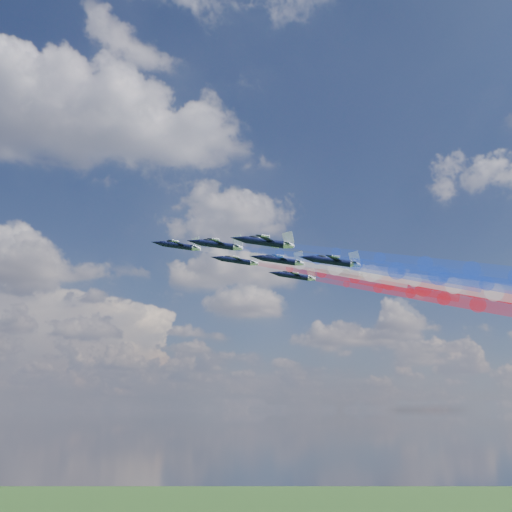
{
  "coord_description": "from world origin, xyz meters",
  "views": [
    {
      "loc": [
        -14.5,
        -114.51,
        130.16
      ],
      "look_at": [
        10.16,
        15.25,
        166.41
      ],
      "focal_mm": 39.54,
      "sensor_mm": 36.0,
      "label": 1
    }
  ],
  "objects": [
    {
      "name": "jet_lead",
      "position": [
        -8.38,
        23.76,
        170.46
      ],
      "size": [
        17.36,
        15.7,
        7.16
      ],
      "primitive_type": null,
      "rotation": [
        0.2,
        -0.08,
        1.18
      ],
      "color": "black"
    },
    {
      "name": "trail_lead",
      "position": [
        20.38,
        12.32,
        164.33
      ],
      "size": [
        48.87,
        23.37,
        14.76
      ],
      "primitive_type": null,
      "rotation": [
        0.2,
        -0.08,
        1.18
      ],
      "color": "white"
    },
    {
      "name": "jet_inner_left",
      "position": [
        -0.29,
        7.66,
        166.47
      ],
      "size": [
        17.36,
        15.7,
        7.16
      ],
      "primitive_type": null,
      "rotation": [
        0.2,
        -0.08,
        1.18
      ],
      "color": "black"
    },
    {
      "name": "trail_inner_left",
      "position": [
        28.48,
        -3.78,
        160.34
      ],
      "size": [
        48.87,
        23.37,
        14.76
      ],
      "primitive_type": null,
      "rotation": [
        0.2,
        -0.08,
        1.18
      ],
      "color": "blue"
    },
    {
      "name": "jet_inner_right",
      "position": [
        7.52,
        29.4,
        168.8
      ],
      "size": [
        17.36,
        15.7,
        7.16
      ],
      "primitive_type": null,
      "rotation": [
        0.2,
        -0.08,
        1.18
      ],
      "color": "black"
    },
    {
      "name": "trail_inner_right",
      "position": [
        36.29,
        17.96,
        162.67
      ],
      "size": [
        48.87,
        23.37,
        14.76
      ],
      "primitive_type": null,
      "rotation": [
        0.2,
        -0.08,
        1.18
      ],
      "color": "red"
    },
    {
      "name": "jet_outer_left",
      "position": [
        7.73,
        -7.17,
        163.15
      ],
      "size": [
        17.36,
        15.7,
        7.16
      ],
      "primitive_type": null,
      "rotation": [
        0.2,
        -0.08,
        1.18
      ],
      "color": "black"
    },
    {
      "name": "trail_outer_left",
      "position": [
        36.5,
        -18.6,
        157.02
      ],
      "size": [
        48.87,
        23.37,
        14.76
      ],
      "primitive_type": null,
      "rotation": [
        0.2,
        -0.08,
        1.18
      ],
      "color": "blue"
    },
    {
      "name": "jet_center_third",
      "position": [
        15.22,
        12.3,
        164.83
      ],
      "size": [
        17.36,
        15.7,
        7.16
      ],
      "primitive_type": null,
      "rotation": [
        0.2,
        -0.08,
        1.18
      ],
      "color": "black"
    },
    {
      "name": "trail_center_third",
      "position": [
        43.99,
        0.86,
        158.69
      ],
      "size": [
        48.87,
        23.37,
        14.76
      ],
      "primitive_type": null,
      "rotation": [
        0.2,
        -0.08,
        1.18
      ],
      "color": "white"
    },
    {
      "name": "jet_outer_right",
      "position": [
        24.31,
        33.06,
        166.16
      ],
      "size": [
        17.36,
        15.7,
        7.16
      ],
      "primitive_type": null,
      "rotation": [
        0.2,
        -0.08,
        1.18
      ],
      "color": "black"
    },
    {
      "name": "trail_outer_right",
      "position": [
        53.07,
        21.62,
        160.03
      ],
      "size": [
        48.87,
        23.37,
        14.76
      ],
      "primitive_type": null,
      "rotation": [
        0.2,
        -0.08,
        1.18
      ],
      "color": "red"
    },
    {
      "name": "jet_rear_left",
      "position": [
        23.42,
        -2.52,
        161.11
      ],
      "size": [
        17.36,
        15.7,
        7.16
      ],
      "primitive_type": null,
      "rotation": [
        0.2,
        -0.08,
        1.18
      ],
      "color": "black"
    },
    {
      "name": "trail_rear_left",
      "position": [
        52.19,
        -13.96,
        154.98
      ],
      "size": [
        48.87,
        23.37,
        14.76
      ],
      "primitive_type": null,
      "rotation": [
        0.2,
        -0.08,
        1.18
      ],
      "color": "blue"
    },
    {
      "name": "jet_rear_right",
      "position": [
        33.59,
        19.12,
        164.15
      ],
      "size": [
        17.36,
        15.7,
        7.16
      ],
      "primitive_type": null,
      "rotation": [
        0.2,
        -0.08,
        1.18
      ],
      "color": "black"
    },
    {
      "name": "trail_rear_right",
      "position": [
        62.36,
        7.68,
        158.02
      ],
      "size": [
        48.87,
        23.37,
        14.76
      ],
      "primitive_type": null,
      "rotation": [
        0.2,
        -0.08,
        1.18
      ],
      "color": "red"
    }
  ]
}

